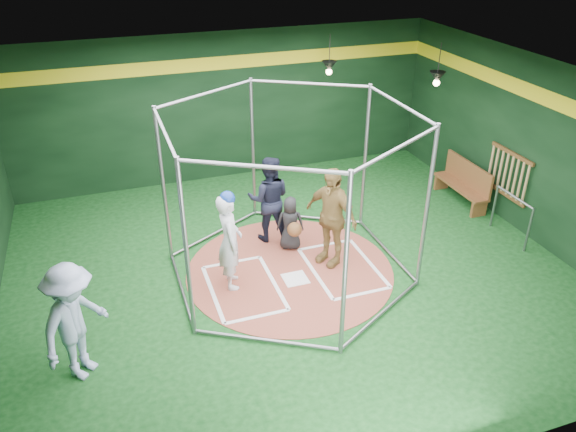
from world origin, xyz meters
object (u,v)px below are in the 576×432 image
object	(u,v)px
batter_figure	(230,240)
visitor_leopard	(331,217)
dugout_bench	(464,182)
umpire	(269,199)

from	to	relation	value
batter_figure	visitor_leopard	world-z (taller)	visitor_leopard
visitor_leopard	dugout_bench	size ratio (longest dim) A/B	1.17
umpire	dugout_bench	bearing A→B (deg)	-160.32
dugout_bench	batter_figure	bearing A→B (deg)	-166.08
dugout_bench	visitor_leopard	bearing A→B (deg)	-161.14
batter_figure	umpire	distance (m)	1.71
batter_figure	dugout_bench	bearing A→B (deg)	13.92
batter_figure	umpire	bearing A→B (deg)	49.35
batter_figure	umpire	world-z (taller)	batter_figure
visitor_leopard	umpire	bearing A→B (deg)	-174.31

